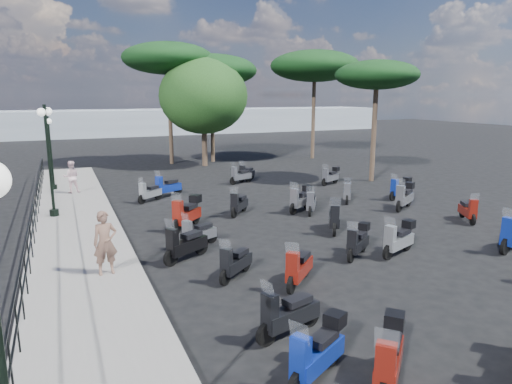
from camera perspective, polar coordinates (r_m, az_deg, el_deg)
name	(u,v)px	position (r m, az deg, el deg)	size (l,w,h in m)	color
ground	(283,237)	(15.82, 3.36, -5.64)	(120.00, 120.00, 0.00)	black
sidewalk	(77,234)	(17.11, -21.45, -4.85)	(3.00, 30.00, 0.15)	slate
railing	(33,216)	(16.73, -26.08, -2.70)	(0.04, 26.04, 1.10)	black
lamp_post_1	(49,154)	(19.19, -24.49, 4.39)	(0.51, 1.25, 4.30)	black
lamp_post_2	(51,148)	(24.88, -24.30, 5.03)	(0.35, 1.07, 3.64)	black
woman	(105,243)	(12.66, -18.33, -6.04)	(0.62, 0.41, 1.71)	brown
pedestrian_far	(71,177)	(23.73, -22.08, 1.75)	(0.75, 0.59, 1.55)	silver
scooter_1	(317,353)	(8.29, 7.68, -19.32)	(1.52, 0.98, 1.33)	black
scooter_2	(299,268)	(11.86, 5.34, -9.49)	(1.28, 1.22, 1.33)	black
scooter_3	(185,245)	(13.65, -8.83, -6.55)	(1.57, 1.00, 1.39)	black
scooter_4	(187,213)	(16.86, -8.65, -2.67)	(1.45, 1.43, 1.48)	black
scooter_5	(150,193)	(21.39, -13.17, -0.11)	(1.27, 0.98, 1.20)	black
scooter_6	(389,358)	(8.36, 16.28, -19.29)	(1.36, 1.32, 1.38)	black
scooter_7	(288,315)	(9.51, 4.01, -15.07)	(1.66, 0.72, 1.35)	black
scooter_8	(235,263)	(12.26, -2.64, -8.86)	(1.27, 1.06, 1.24)	black
scooter_9	(198,234)	(14.77, -7.26, -5.28)	(1.44, 0.82, 1.23)	black
scooter_10	(239,204)	(18.59, -2.17, -1.55)	(1.14, 1.23, 1.26)	black
scooter_11	(167,187)	(22.26, -11.02, 0.59)	(1.56, 0.93, 1.35)	black
scooter_13	(358,242)	(14.15, 12.61, -6.10)	(1.34, 1.04, 1.24)	black
scooter_14	(334,219)	(16.53, 9.77, -3.29)	(1.04, 1.52, 1.38)	black
scooter_15	(301,199)	(19.20, 5.59, -0.93)	(1.49, 1.09, 1.35)	black
scooter_16	(311,203)	(18.92, 6.90, -1.39)	(0.98, 1.35, 1.25)	black
scooter_17	(241,176)	(25.18, -1.95, 2.04)	(1.50, 0.72, 1.24)	black
scooter_19	(399,239)	(14.61, 17.41, -5.68)	(1.57, 0.82, 1.31)	black
scooter_21	(347,192)	(21.23, 11.31, 0.01)	(1.00, 1.35, 1.23)	black
scooter_22	(246,174)	(25.96, -1.21, 2.32)	(1.29, 0.98, 1.21)	black
scooter_25	(468,211)	(19.39, 24.99, -2.13)	(0.88, 1.41, 1.24)	black
scooter_26	(404,197)	(20.48, 18.07, -0.58)	(1.60, 1.10, 1.42)	black
scooter_27	(400,189)	(22.44, 17.59, 0.37)	(1.56, 0.73, 1.28)	black
scooter_28	(330,176)	(25.18, 9.29, 1.95)	(1.42, 0.83, 1.21)	black
broadleaf_tree	(203,96)	(31.43, -6.59, 11.81)	(5.95, 5.95, 7.25)	#38281E
pine_0	(211,71)	(33.49, -5.61, 14.87)	(6.48, 6.48, 7.64)	#38281E
pine_1	(315,66)	(35.44, 7.34, 15.33)	(6.66, 6.66, 8.07)	#38281E
pine_2	(168,59)	(32.83, -10.96, 16.04)	(6.22, 6.22, 8.33)	#38281E
pine_3	(377,76)	(26.45, 14.87, 13.89)	(4.57, 4.57, 6.67)	#38281E
distant_hills	(118,122)	(58.93, -16.91, 8.32)	(70.00, 8.00, 3.00)	gray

